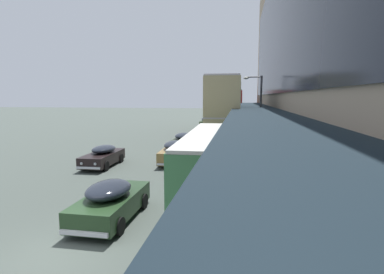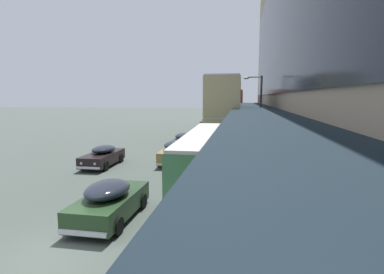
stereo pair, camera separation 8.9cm
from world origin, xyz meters
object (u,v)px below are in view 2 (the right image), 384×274
object	(u,v)px
sedan_second_mid	(110,200)
sedan_second_near	(184,141)
sedan_oncoming_front	(215,120)
pedestrian_at_kerb	(274,202)
transit_bus_kerbside_front	(234,108)
transit_bus_kerbside_far	(215,163)
sedan_trailing_near	(103,156)
fire_hydrant	(260,162)
transit_bus_kerbside_rear	(224,113)
street_lamp	(258,108)
sedan_lead_near	(217,115)
sedan_far_back	(175,152)
sedan_oncoming_rear	(207,122)

from	to	relation	value
sedan_second_mid	sedan_second_near	size ratio (longest dim) A/B	0.93
sedan_oncoming_front	pedestrian_at_kerb	xyz separation A→B (m)	(5.74, -43.08, 0.42)
transit_bus_kerbside_front	sedan_second_mid	size ratio (longest dim) A/B	2.54
sedan_second_near	transit_bus_kerbside_far	bearing A→B (deg)	-73.87
sedan_trailing_near	fire_hydrant	distance (m)	10.75
transit_bus_kerbside_front	transit_bus_kerbside_far	bearing A→B (deg)	-90.05
transit_bus_kerbside_front	sedan_oncoming_front	size ratio (longest dim) A/B	2.24
transit_bus_kerbside_rear	fire_hydrant	distance (m)	6.88
sedan_oncoming_front	sedan_second_near	xyz separation A→B (m)	(-0.51, -26.74, 0.00)
fire_hydrant	street_lamp	bearing A→B (deg)	89.28
fire_hydrant	sedan_trailing_near	bearing A→B (deg)	-176.51
sedan_second_near	sedan_oncoming_front	bearing A→B (deg)	88.91
pedestrian_at_kerb	fire_hydrant	bearing A→B (deg)	89.17
sedan_lead_near	sedan_trailing_near	bearing A→B (deg)	-94.83
transit_bus_kerbside_far	sedan_second_mid	bearing A→B (deg)	-148.21
sedan_lead_near	sedan_second_mid	bearing A→B (deg)	-89.67
sedan_lead_near	street_lamp	size ratio (longest dim) A/B	0.75
transit_bus_kerbside_front	transit_bus_kerbside_rear	size ratio (longest dim) A/B	1.17
transit_bus_kerbside_rear	sedan_second_near	bearing A→B (deg)	161.76
transit_bus_kerbside_front	pedestrian_at_kerb	size ratio (longest dim) A/B	5.95
sedan_trailing_near	sedan_second_mid	xyz separation A→B (m)	(4.42, -8.60, 0.05)
sedan_oncoming_front	sedan_far_back	world-z (taller)	sedan_far_back
sedan_second_near	transit_bus_kerbside_rear	bearing A→B (deg)	-18.24
transit_bus_kerbside_far	fire_hydrant	size ratio (longest dim) A/B	13.38
sedan_second_near	street_lamp	xyz separation A→B (m)	(6.45, -2.01, 3.09)
sedan_oncoming_front	fire_hydrant	xyz separation A→B (m)	(5.88, -33.53, -0.27)
transit_bus_kerbside_front	sedan_second_near	distance (m)	20.55
sedan_trailing_near	pedestrian_at_kerb	bearing A→B (deg)	-40.03
sedan_oncoming_rear	sedan_lead_near	bearing A→B (deg)	90.26
transit_bus_kerbside_front	sedan_second_mid	distance (m)	36.36
street_lamp	transit_bus_kerbside_far	bearing A→B (deg)	-102.12
sedan_trailing_near	sedan_far_back	xyz separation A→B (m)	(4.76, 1.81, 0.09)
transit_bus_kerbside_rear	sedan_second_near	size ratio (longest dim) A/B	2.03
sedan_oncoming_front	sedan_oncoming_rear	world-z (taller)	sedan_oncoming_rear
sedan_trailing_near	sedan_second_near	xyz separation A→B (m)	(4.34, 7.45, 0.05)
sedan_oncoming_rear	street_lamp	world-z (taller)	street_lamp
transit_bus_kerbside_far	sedan_second_near	distance (m)	14.25
sedan_trailing_near	sedan_oncoming_front	size ratio (longest dim) A/B	0.88
transit_bus_kerbside_far	sedan_lead_near	bearing A→B (deg)	94.40
sedan_trailing_near	pedestrian_at_kerb	size ratio (longest dim) A/B	2.34
transit_bus_kerbside_far	sedan_trailing_near	xyz separation A→B (m)	(-8.29, 6.20, -1.14)
pedestrian_at_kerb	sedan_trailing_near	bearing A→B (deg)	139.97
sedan_trailing_near	transit_bus_kerbside_rear	bearing A→B (deg)	38.04
sedan_lead_near	sedan_far_back	distance (m)	46.63
transit_bus_kerbside_front	sedan_oncoming_front	xyz separation A→B (m)	(-3.47, 6.71, -2.37)
transit_bus_kerbside_front	sedan_oncoming_rear	distance (m)	4.75
transit_bus_kerbside_front	transit_bus_kerbside_rear	world-z (taller)	transit_bus_kerbside_rear
transit_bus_kerbside_far	sedan_far_back	xyz separation A→B (m)	(-3.53, 8.01, -1.05)
transit_bus_kerbside_front	sedan_trailing_near	xyz separation A→B (m)	(-8.32, -27.47, -2.42)
sedan_oncoming_front	sedan_far_back	bearing A→B (deg)	-90.16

